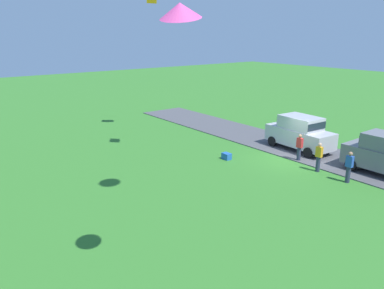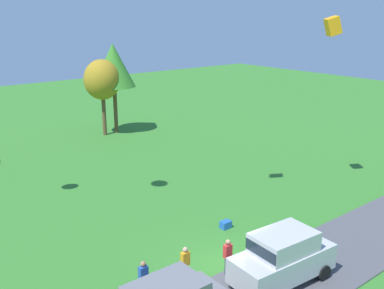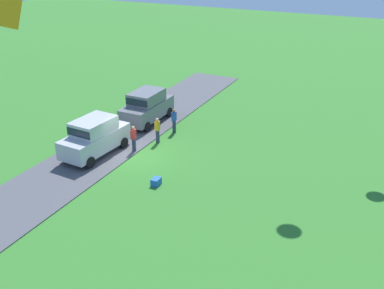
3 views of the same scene
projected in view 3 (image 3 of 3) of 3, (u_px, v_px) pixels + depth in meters
The scene contains 9 objects.
ground_plane at pixel (136, 155), 27.49m from camera, with size 120.00×120.00×0.00m, color #337528.
pavement_strip at pixel (105, 148), 28.38m from camera, with size 36.00×4.40×0.06m, color #4C4C51.
car_suv_near_entrance at pixel (147, 105), 31.80m from camera, with size 4.60×2.05×2.28m.
car_suv_far_end at pixel (95, 135), 27.01m from camera, with size 4.72×2.30×2.28m.
person_on_lawn at pixel (157, 130), 28.80m from camera, with size 0.36×0.24×1.71m.
person_watching_sky at pixel (174, 120), 30.32m from camera, with size 0.36×0.24×1.71m.
person_beside_suv at pixel (134, 139), 27.58m from camera, with size 0.36×0.24×1.71m.
cooler_box at pixel (156, 182), 24.12m from camera, with size 0.56×0.40×0.40m, color blue.
kite_box_trailing_tail at pixel (6, 9), 13.18m from camera, with size 0.71×0.71×0.99m, color orange.
Camera 3 is at (20.64, 13.91, 12.18)m, focal length 42.00 mm.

